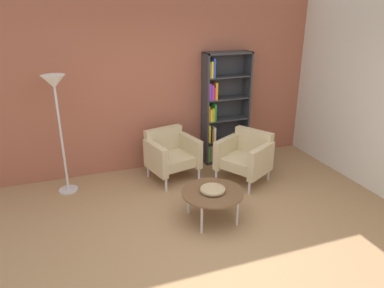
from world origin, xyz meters
name	(u,v)px	position (x,y,z in m)	size (l,w,h in m)	color
ground_plane	(208,246)	(0.00, 0.00, 0.00)	(8.32, 8.32, 0.00)	#9E7751
brick_back_panel	(152,82)	(0.00, 2.46, 1.45)	(6.40, 0.12, 2.90)	#9E5642
plaster_right_partition	(381,93)	(2.86, 0.60, 1.45)	(0.12, 5.20, 2.90)	silver
bookshelf_tall	(221,110)	(1.15, 2.25, 0.93)	(0.80, 0.30, 1.90)	#333338
coffee_table_low	(213,194)	(0.26, 0.51, 0.37)	(0.80, 0.80, 0.40)	brown
decorative_bowl	(213,189)	(0.26, 0.51, 0.43)	(0.32, 0.32, 0.05)	tan
armchair_near_window	(171,153)	(0.12, 1.86, 0.41)	(0.85, 0.81, 0.78)	#C6B289
armchair_by_bookshelf	(246,156)	(1.19, 1.38, 0.41)	(0.91, 0.93, 0.78)	#C6B289
floor_lamp_torchiere	(56,96)	(-1.47, 1.96, 1.45)	(0.32, 0.32, 1.74)	silver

